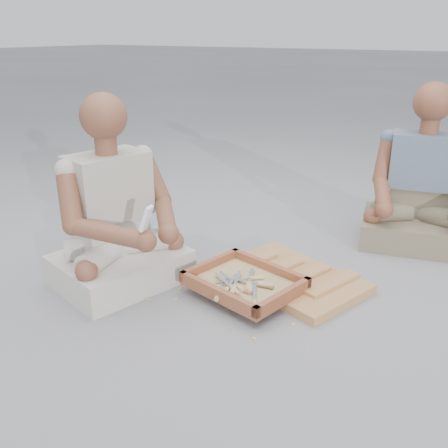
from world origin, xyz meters
The scene contains 29 objects.
ground centered at (0.00, 0.00, 0.00)m, with size 60.00×60.00×0.00m, color gray.
carved_panel centered at (0.19, 0.28, 0.02)m, with size 0.65×0.43×0.04m, color olive.
tool_tray centered at (0.06, 0.06, 0.06)m, with size 0.53×0.46×0.06m.
chisel_0 centered at (0.10, 0.03, 0.08)m, with size 0.10×0.21×0.02m.
chisel_1 centered at (0.07, 0.10, 0.07)m, with size 0.17×0.16×0.02m.
chisel_2 centered at (0.11, 0.03, 0.08)m, with size 0.12×0.20×0.02m.
chisel_3 centered at (0.14, 0.07, 0.08)m, with size 0.22×0.05×0.02m.
chisel_4 centered at (0.06, 0.01, 0.07)m, with size 0.20×0.13×0.02m.
chisel_5 centered at (0.04, -0.06, 0.08)m, with size 0.07×0.22×0.02m.
chisel_6 centered at (0.19, -0.08, 0.07)m, with size 0.12×0.20×0.02m.
chisel_7 centered at (0.06, -0.03, 0.08)m, with size 0.20×0.13×0.02m.
chisel_8 centered at (0.02, -0.08, 0.07)m, with size 0.09×0.21×0.02m.
chisel_9 centered at (0.06, -0.03, 0.08)m, with size 0.10×0.21×0.02m.
wood_chip_0 centered at (-0.07, -0.03, 0.00)m, with size 0.02×0.01×0.00m, color tan.
wood_chip_1 centered at (0.29, 0.16, 0.00)m, with size 0.02×0.01×0.00m, color tan.
wood_chip_2 centered at (-0.18, -0.12, 0.00)m, with size 0.02×0.01×0.00m, color tan.
wood_chip_3 centered at (0.25, 0.33, 0.00)m, with size 0.02×0.01×0.00m, color tan.
wood_chip_4 centered at (0.35, -0.04, 0.00)m, with size 0.02×0.01×0.00m, color tan.
wood_chip_5 centered at (0.28, 0.23, 0.00)m, with size 0.02×0.01×0.00m, color tan.
wood_chip_6 centered at (-0.22, -0.04, 0.00)m, with size 0.02×0.01×0.00m, color tan.
wood_chip_7 centered at (0.04, 0.21, 0.00)m, with size 0.02×0.01×0.00m, color tan.
wood_chip_8 centered at (-0.01, 0.39, 0.00)m, with size 0.02×0.01×0.00m, color tan.
wood_chip_9 centered at (0.33, 0.05, 0.00)m, with size 0.02×0.01×0.00m, color tan.
wood_chip_10 centered at (-0.28, -0.19, 0.00)m, with size 0.02×0.01×0.00m, color tan.
wood_chip_11 centered at (-0.27, 0.35, 0.00)m, with size 0.02×0.01×0.00m, color tan.
wood_chip_12 centered at (0.26, -0.21, 0.00)m, with size 0.02×0.01×0.00m, color tan.
craftsman centered at (-0.51, -0.12, 0.30)m, with size 0.65×0.66×0.87m.
companion centered at (0.57, 1.09, 0.29)m, with size 0.64×0.56×0.87m.
mobile_phone centered at (-0.21, -0.25, 0.42)m, with size 0.06×0.05×0.11m.
Camera 1 is at (1.01, -1.67, 1.11)m, focal length 40.00 mm.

